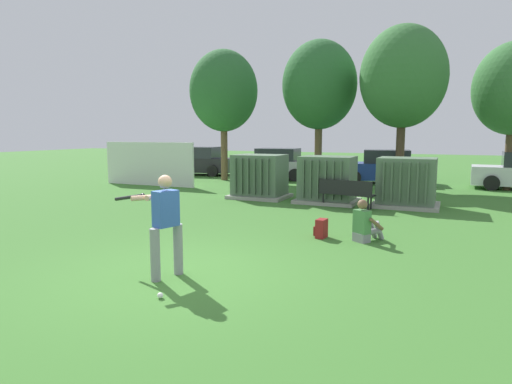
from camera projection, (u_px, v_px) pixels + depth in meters
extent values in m
plane|color=#3D752D|center=(175.00, 274.00, 7.65)|extent=(96.00, 96.00, 0.00)
cube|color=white|center=(149.00, 164.00, 20.43)|extent=(4.80, 0.12, 2.00)
cube|color=#9E9B93|center=(260.00, 196.00, 16.60)|extent=(2.10, 1.70, 0.12)
cube|color=#567056|center=(260.00, 175.00, 16.49)|extent=(1.80, 1.40, 1.50)
cube|color=#495F49|center=(235.00, 176.00, 16.06)|extent=(0.06, 0.12, 1.27)
cube|color=#495F49|center=(242.00, 176.00, 15.96)|extent=(0.06, 0.12, 1.27)
cube|color=#495F49|center=(248.00, 176.00, 15.85)|extent=(0.06, 0.12, 1.27)
cube|color=#495F49|center=(255.00, 177.00, 15.75)|extent=(0.06, 0.12, 1.27)
cube|color=#495F49|center=(261.00, 177.00, 15.65)|extent=(0.06, 0.12, 1.27)
cube|color=#495F49|center=(268.00, 177.00, 15.55)|extent=(0.06, 0.12, 1.27)
cube|color=#9E9B93|center=(327.00, 201.00, 15.48)|extent=(2.10, 1.70, 0.12)
cube|color=#567056|center=(328.00, 178.00, 15.37)|extent=(1.80, 1.40, 1.50)
cube|color=#495F49|center=(303.00, 179.00, 14.93)|extent=(0.06, 0.12, 1.27)
cube|color=#495F49|center=(311.00, 179.00, 14.83)|extent=(0.06, 0.12, 1.27)
cube|color=#495F49|center=(318.00, 180.00, 14.73)|extent=(0.06, 0.12, 1.27)
cube|color=#495F49|center=(325.00, 180.00, 14.63)|extent=(0.06, 0.12, 1.27)
cube|color=#495F49|center=(333.00, 180.00, 14.53)|extent=(0.06, 0.12, 1.27)
cube|color=#495F49|center=(341.00, 181.00, 14.43)|extent=(0.06, 0.12, 1.27)
cube|color=#9E9B93|center=(406.00, 205.00, 14.60)|extent=(2.10, 1.70, 0.12)
cube|color=#567056|center=(407.00, 180.00, 14.49)|extent=(1.80, 1.40, 1.50)
cube|color=#495F49|center=(383.00, 182.00, 14.05)|extent=(0.06, 0.12, 1.27)
cube|color=#495F49|center=(392.00, 182.00, 13.95)|extent=(0.06, 0.12, 1.27)
cube|color=#495F49|center=(400.00, 183.00, 13.85)|extent=(0.06, 0.12, 1.27)
cube|color=#495F49|center=(409.00, 183.00, 13.75)|extent=(0.06, 0.12, 1.27)
cube|color=#495F49|center=(417.00, 183.00, 13.65)|extent=(0.06, 0.12, 1.27)
cube|color=#495F49|center=(426.00, 184.00, 13.54)|extent=(0.06, 0.12, 1.27)
cube|color=black|center=(347.00, 194.00, 14.35)|extent=(1.84, 0.70, 0.05)
cube|color=black|center=(345.00, 187.00, 14.17)|extent=(1.78, 0.34, 0.44)
cylinder|color=black|center=(327.00, 199.00, 14.91)|extent=(0.06, 0.06, 0.42)
cylinder|color=black|center=(371.00, 203.00, 14.08)|extent=(0.06, 0.06, 0.42)
cylinder|color=black|center=(323.00, 200.00, 14.68)|extent=(0.06, 0.06, 0.42)
cylinder|color=black|center=(368.00, 204.00, 13.85)|extent=(0.06, 0.06, 0.42)
cylinder|color=gray|center=(155.00, 255.00, 7.21)|extent=(0.16, 0.16, 0.88)
cylinder|color=gray|center=(178.00, 249.00, 7.58)|extent=(0.16, 0.16, 0.88)
cube|color=#3359B2|center=(166.00, 209.00, 7.30)|extent=(0.34, 0.45, 0.60)
sphere|color=tan|center=(165.00, 182.00, 7.24)|extent=(0.23, 0.23, 0.23)
cylinder|color=tan|center=(147.00, 197.00, 7.45)|extent=(0.39, 0.49, 0.09)
cylinder|color=tan|center=(156.00, 196.00, 7.58)|extent=(0.12, 0.54, 0.09)
cylinder|color=black|center=(129.00, 197.00, 7.96)|extent=(0.83, 0.30, 0.21)
sphere|color=black|center=(143.00, 195.00, 7.68)|extent=(0.08, 0.08, 0.08)
sphere|color=white|center=(160.00, 296.00, 6.49)|extent=(0.09, 0.09, 0.09)
cube|color=gray|center=(361.00, 237.00, 9.88)|extent=(0.42, 0.39, 0.20)
cube|color=#4C8C4C|center=(362.00, 222.00, 9.83)|extent=(0.42, 0.38, 0.52)
sphere|color=brown|center=(362.00, 204.00, 9.78)|extent=(0.22, 0.22, 0.22)
cylinder|color=gray|center=(365.00, 230.00, 10.07)|extent=(0.36, 0.45, 0.13)
cylinder|color=gray|center=(372.00, 229.00, 10.18)|extent=(0.26, 0.31, 0.46)
cylinder|color=gray|center=(372.00, 232.00, 9.90)|extent=(0.36, 0.45, 0.13)
cylinder|color=gray|center=(379.00, 230.00, 10.02)|extent=(0.26, 0.31, 0.46)
cylinder|color=brown|center=(361.00, 221.00, 10.14)|extent=(0.30, 0.39, 0.32)
cylinder|color=brown|center=(377.00, 224.00, 9.76)|extent=(0.30, 0.39, 0.32)
cube|color=maroon|center=(322.00, 228.00, 10.24)|extent=(0.23, 0.34, 0.44)
cube|color=maroon|center=(316.00, 231.00, 10.31)|extent=(0.08, 0.23, 0.22)
cylinder|color=brown|center=(224.00, 153.00, 22.71)|extent=(0.34, 0.34, 2.80)
ellipsoid|color=#2D6633|center=(224.00, 91.00, 22.29)|extent=(3.44, 3.44, 4.09)
cylinder|color=brown|center=(318.00, 153.00, 21.63)|extent=(0.36, 0.36, 2.91)
ellipsoid|color=#2D6633|center=(319.00, 85.00, 21.19)|extent=(3.58, 3.58, 4.25)
cylinder|color=#4C3828|center=(400.00, 155.00, 19.18)|extent=(0.36, 0.36, 2.96)
ellipsoid|color=#387038|center=(403.00, 77.00, 18.74)|extent=(3.64, 3.64, 4.32)
cylinder|color=brown|center=(508.00, 159.00, 18.65)|extent=(0.32, 0.32, 2.62)
cube|color=black|center=(197.00, 165.00, 25.67)|extent=(4.39, 2.25, 0.80)
cube|color=#262B33|center=(199.00, 152.00, 25.53)|extent=(2.29, 1.83, 0.64)
cylinder|color=black|center=(170.00, 170.00, 25.25)|extent=(0.66, 0.30, 0.64)
cylinder|color=black|center=(183.00, 168.00, 26.87)|extent=(0.66, 0.30, 0.64)
cylinder|color=black|center=(213.00, 171.00, 24.54)|extent=(0.66, 0.30, 0.64)
cylinder|color=black|center=(223.00, 169.00, 26.16)|extent=(0.66, 0.30, 0.64)
cube|color=#B2B2B7|center=(275.00, 168.00, 23.36)|extent=(4.30, 1.97, 0.80)
cube|color=#262B33|center=(278.00, 154.00, 23.22)|extent=(2.20, 1.69, 0.64)
cylinder|color=black|center=(247.00, 173.00, 23.05)|extent=(0.65, 0.26, 0.64)
cylinder|color=black|center=(258.00, 171.00, 24.63)|extent=(0.65, 0.26, 0.64)
cylinder|color=black|center=(295.00, 175.00, 22.16)|extent=(0.65, 0.26, 0.64)
cylinder|color=black|center=(303.00, 172.00, 23.75)|extent=(0.65, 0.26, 0.64)
cube|color=navy|center=(383.00, 171.00, 21.34)|extent=(4.40, 2.28, 0.80)
cube|color=#262B33|center=(387.00, 156.00, 21.20)|extent=(2.30, 1.84, 0.64)
cylinder|color=black|center=(354.00, 178.00, 20.90)|extent=(0.66, 0.31, 0.64)
cylinder|color=black|center=(356.00, 174.00, 22.53)|extent=(0.66, 0.31, 0.64)
cylinder|color=black|center=(412.00, 179.00, 20.22)|extent=(0.66, 0.31, 0.64)
cylinder|color=black|center=(410.00, 176.00, 21.84)|extent=(0.66, 0.31, 0.64)
cylinder|color=black|center=(492.00, 183.00, 18.68)|extent=(0.65, 0.24, 0.64)
cylinder|color=black|center=(490.00, 179.00, 20.20)|extent=(0.65, 0.24, 0.64)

